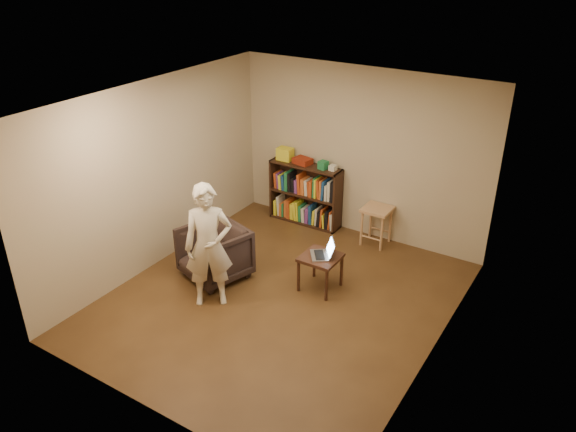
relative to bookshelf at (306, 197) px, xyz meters
The scene contains 15 objects.
floor 2.30m from the bookshelf, 67.89° to the right, with size 4.50×4.50×0.00m, color #432A15.
ceiling 3.13m from the bookshelf, 67.89° to the right, with size 4.50×4.50×0.00m, color silver.
wall_back 1.22m from the bookshelf, 10.39° to the left, with size 4.00×4.00×0.00m, color #B8AD8B.
wall_left 2.54m from the bookshelf, 118.76° to the right, with size 4.50×4.50×0.00m, color #B8AD8B.
wall_right 3.64m from the bookshelf, 36.30° to the right, with size 4.50×4.50×0.00m, color #B8AD8B.
bookshelf is the anchor object (origin of this frame).
box_yellow 0.77m from the bookshelf, behind, with size 0.24×0.18×0.20m, color yellow.
red_cloth 0.61m from the bookshelf, behind, with size 0.28×0.20×0.09m, color maroon.
box_green 0.70m from the bookshelf, ahead, with size 0.13×0.13×0.13m, color #1F7742.
box_white 0.76m from the bookshelf, ahead, with size 0.10×0.10×0.08m, color beige.
stool 1.27m from the bookshelf, ahead, with size 0.41×0.41×0.60m.
armchair 2.10m from the bookshelf, 95.48° to the right, with size 0.79×0.81×0.74m, color black.
side_table 1.96m from the bookshelf, 53.78° to the right, with size 0.48×0.48×0.49m.
laptop 1.96m from the bookshelf, 52.48° to the right, with size 0.42×0.42×0.22m.
person 2.60m from the bookshelf, 87.13° to the right, with size 0.59×0.39×1.62m, color beige.
Camera 1 is at (3.28, -5.02, 4.21)m, focal length 35.00 mm.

